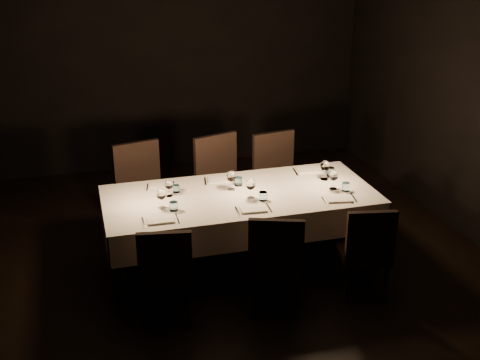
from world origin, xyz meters
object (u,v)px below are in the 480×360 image
object	(u,v)px
chair_near_center	(276,259)
chair_far_left	(142,188)
dining_table	(240,201)
chair_near_left	(166,270)
chair_far_right	(278,176)
chair_near_right	(366,248)
chair_far_center	(222,181)

from	to	relation	value
chair_near_center	chair_far_left	world-z (taller)	chair_far_left
dining_table	chair_near_left	distance (m)	1.12
chair_near_left	chair_far_right	world-z (taller)	chair_far_right
chair_near_right	dining_table	bearing A→B (deg)	-31.49
dining_table	chair_far_center	world-z (taller)	chair_far_center
chair_near_center	chair_far_left	bearing A→B (deg)	-42.86
chair_near_center	chair_near_left	bearing A→B (deg)	13.23
chair_near_left	chair_near_center	xyz separation A→B (m)	(0.90, -0.10, 0.02)
chair_near_left	chair_near_center	world-z (taller)	chair_near_center
chair_far_left	chair_far_right	distance (m)	1.48
chair_near_right	chair_far_center	size ratio (longest dim) A/B	0.84
chair_near_left	chair_far_right	size ratio (longest dim) A/B	0.87
chair_near_center	chair_near_right	xyz separation A→B (m)	(0.83, 0.02, -0.02)
chair_near_right	chair_near_center	bearing A→B (deg)	12.12
chair_far_right	dining_table	bearing A→B (deg)	-138.09
dining_table	chair_far_left	size ratio (longest dim) A/B	2.45
chair_near_left	chair_near_right	distance (m)	1.73
chair_far_right	chair_near_center	bearing A→B (deg)	-118.95
chair_near_center	chair_far_right	distance (m)	1.78
chair_near_right	chair_far_right	world-z (taller)	chair_far_right
chair_far_center	chair_far_right	size ratio (longest dim) A/B	1.03
chair_near_center	chair_far_left	distance (m)	1.92
chair_far_left	chair_far_center	world-z (taller)	chair_far_center
chair_near_right	chair_far_right	bearing A→B (deg)	-71.00
dining_table	chair_near_right	distance (m)	1.24
chair_near_left	chair_far_left	world-z (taller)	chair_far_left
chair_near_left	chair_far_left	distance (m)	1.60
dining_table	chair_near_left	world-z (taller)	chair_near_left
chair_near_left	chair_near_right	xyz separation A→B (m)	(1.73, -0.08, -0.00)
dining_table	chair_far_left	distance (m)	1.19
chair_near_center	chair_far_left	size ratio (longest dim) A/B	0.90
chair_near_right	chair_far_center	xyz separation A→B (m)	(-0.87, 1.63, 0.08)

